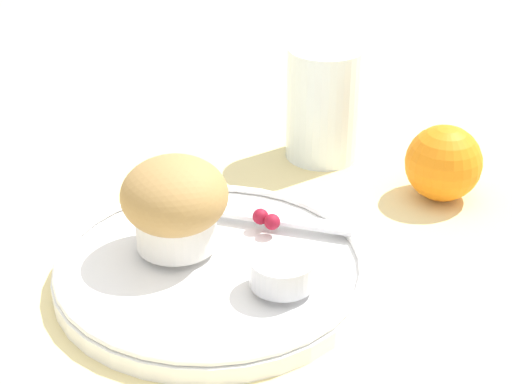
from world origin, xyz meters
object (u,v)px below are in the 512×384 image
object	(u,v)px
muffin	(175,203)
juice_glass	(324,103)
orange_fruit	(443,163)
butter_knife	(263,217)

from	to	relation	value
muffin	juice_glass	distance (m)	0.23
juice_glass	orange_fruit	bearing A→B (deg)	2.71
butter_knife	orange_fruit	bearing A→B (deg)	40.63
orange_fruit	juice_glass	bearing A→B (deg)	-177.29
juice_glass	muffin	bearing A→B (deg)	-80.84
orange_fruit	juice_glass	world-z (taller)	juice_glass
muffin	butter_knife	xyz separation A→B (m)	(0.02, 0.07, -0.04)
orange_fruit	juice_glass	xyz separation A→B (m)	(-0.13, -0.01, 0.02)
butter_knife	orange_fruit	xyz separation A→B (m)	(0.07, 0.16, 0.01)
muffin	orange_fruit	size ratio (longest dim) A/B	1.20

